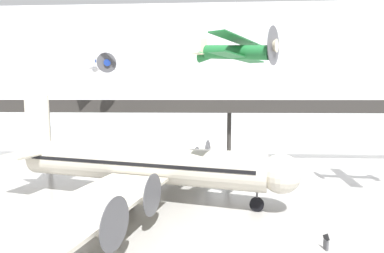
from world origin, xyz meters
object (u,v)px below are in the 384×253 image
Objects in this scene: airliner_silver_main at (138,164)px; suspended_plane_white_twin at (101,67)px; suspended_plane_green_biplane at (236,52)px; info_sign_pedestal at (326,243)px.

suspended_plane_white_twin is at bearing 134.15° from airliner_silver_main.
airliner_silver_main is 14.77m from suspended_plane_green_biplane.
info_sign_pedestal is (24.37, -24.94, -14.48)m from suspended_plane_white_twin.
suspended_plane_white_twin is (-9.10, 15.40, 11.31)m from airliner_silver_main.
airliner_silver_main is 4.01× the size of suspended_plane_white_twin.
airliner_silver_main is at bearing -4.87° from suspended_plane_white_twin.
suspended_plane_green_biplane is at bearing -9.54° from airliner_silver_main.
suspended_plane_green_biplane is 16.01m from info_sign_pedestal.
airliner_silver_main is 21.17m from suspended_plane_white_twin.
info_sign_pedestal is (5.87, -5.53, -13.83)m from suspended_plane_green_biplane.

